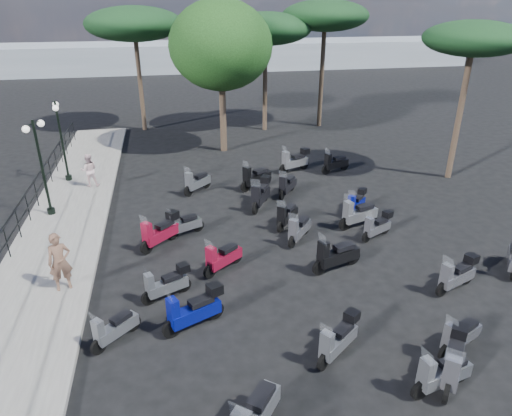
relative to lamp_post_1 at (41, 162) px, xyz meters
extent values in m
plane|color=black|center=(7.14, -5.34, -2.28)|extent=(120.00, 120.00, 0.00)
cube|color=slate|center=(0.64, -2.34, -2.20)|extent=(3.00, 30.00, 0.15)
cylinder|color=black|center=(-0.66, -3.23, -1.58)|extent=(0.04, 0.04, 1.10)
cylinder|color=black|center=(-0.66, -1.86, -1.58)|extent=(0.04, 0.04, 1.10)
cylinder|color=black|center=(-0.66, -0.49, -1.58)|extent=(0.04, 0.04, 1.10)
cylinder|color=black|center=(-0.66, 0.88, -1.58)|extent=(0.04, 0.04, 1.10)
cylinder|color=black|center=(-0.66, 2.25, -1.58)|extent=(0.04, 0.04, 1.10)
cylinder|color=black|center=(-0.66, 3.62, -1.58)|extent=(0.04, 0.04, 1.10)
cylinder|color=black|center=(-0.66, 4.99, -1.58)|extent=(0.04, 0.04, 1.10)
cylinder|color=black|center=(-0.66, 6.35, -1.58)|extent=(0.04, 0.04, 1.10)
cylinder|color=black|center=(-0.66, 7.72, -1.58)|extent=(0.04, 0.04, 1.10)
cylinder|color=black|center=(-0.66, 9.09, -1.58)|extent=(0.04, 0.04, 1.10)
cylinder|color=black|center=(-0.66, 10.46, -1.58)|extent=(0.04, 0.04, 1.10)
cube|color=black|center=(-0.66, -2.54, -1.05)|extent=(0.04, 26.00, 0.04)
cube|color=black|center=(-0.66, -2.54, -1.58)|extent=(0.04, 26.00, 0.04)
cylinder|color=black|center=(0.00, 0.00, -2.01)|extent=(0.30, 0.30, 0.22)
cylinder|color=black|center=(0.00, 0.00, -0.26)|extent=(0.10, 0.10, 3.73)
cylinder|color=black|center=(0.00, 0.00, 1.46)|extent=(0.37, 0.78, 0.04)
sphere|color=white|center=(0.17, 0.38, 1.37)|extent=(0.26, 0.26, 0.26)
sphere|color=white|center=(-0.17, -0.38, 1.37)|extent=(0.26, 0.26, 0.26)
cylinder|color=black|center=(0.06, 3.70, -2.02)|extent=(0.29, 0.29, 0.22)
cylinder|color=black|center=(0.06, 3.70, -0.30)|extent=(0.10, 0.10, 3.65)
cylinder|color=black|center=(0.06, 3.70, 1.39)|extent=(0.18, 0.82, 0.04)
sphere|color=white|center=(-0.01, 4.11, 1.30)|extent=(0.26, 0.26, 0.26)
sphere|color=white|center=(0.14, 3.30, 1.30)|extent=(0.26, 0.26, 0.26)
imported|color=brown|center=(1.40, -5.42, -1.24)|extent=(0.74, 0.59, 1.77)
imported|color=beige|center=(1.19, 2.71, -1.38)|extent=(0.76, 0.60, 1.49)
cylinder|color=black|center=(2.65, -8.27, -2.06)|extent=(0.38, 0.35, 0.43)
cylinder|color=black|center=(3.44, -7.55, -2.06)|extent=(0.38, 0.35, 0.43)
cube|color=#585B60|center=(3.07, -7.88, -1.90)|extent=(1.06, 1.00, 0.30)
cube|color=black|center=(3.19, -7.78, -1.65)|extent=(0.57, 0.56, 0.12)
cube|color=#585B60|center=(2.70, -8.22, -1.65)|extent=(0.32, 0.33, 0.62)
plane|color=white|center=(2.66, -8.25, -1.25)|extent=(0.28, 0.30, 0.33)
cylinder|color=black|center=(5.65, -5.52, -2.04)|extent=(0.44, 0.37, 0.47)
cylinder|color=black|center=(6.59, -4.80, -2.04)|extent=(0.44, 0.37, 0.47)
cube|color=maroon|center=(6.16, -5.13, -1.86)|extent=(1.23, 1.05, 0.34)
cube|color=black|center=(6.29, -5.02, -1.58)|extent=(0.65, 0.60, 0.14)
cube|color=maroon|center=(5.71, -5.47, -1.58)|extent=(0.35, 0.37, 0.69)
plane|color=white|center=(5.66, -5.50, -1.14)|extent=(0.29, 0.35, 0.37)
cylinder|color=black|center=(3.81, -6.52, -2.06)|extent=(0.44, 0.26, 0.44)
cylinder|color=black|center=(4.82, -6.08, -2.06)|extent=(0.44, 0.26, 0.44)
cube|color=#585B60|center=(4.36, -6.28, -1.89)|extent=(1.22, 0.77, 0.31)
cube|color=black|center=(4.50, -6.22, -1.63)|extent=(0.61, 0.47, 0.13)
cube|color=#585B60|center=(3.88, -6.49, -1.63)|extent=(0.30, 0.33, 0.64)
plane|color=white|center=(3.83, -6.52, -1.22)|extent=(0.21, 0.35, 0.34)
cube|color=black|center=(4.84, -6.07, -1.47)|extent=(0.40, 0.39, 0.24)
cylinder|color=black|center=(4.53, -2.79, -2.05)|extent=(0.45, 0.26, 0.45)
cylinder|color=black|center=(5.55, -2.34, -2.05)|extent=(0.45, 0.26, 0.45)
cube|color=gray|center=(5.09, -2.55, -1.89)|extent=(1.23, 0.77, 0.32)
cube|color=black|center=(5.23, -2.48, -1.63)|extent=(0.62, 0.48, 0.13)
cube|color=gray|center=(4.60, -2.76, -1.63)|extent=(0.30, 0.34, 0.65)
plane|color=white|center=(4.55, -2.78, -1.21)|extent=(0.21, 0.35, 0.34)
cylinder|color=black|center=(5.42, 1.01, -2.04)|extent=(0.42, 0.40, 0.48)
cylinder|color=black|center=(6.29, 1.84, -2.04)|extent=(0.42, 0.40, 0.48)
cube|color=#585B60|center=(5.89, 1.46, -1.86)|extent=(1.18, 1.15, 0.34)
cube|color=black|center=(6.01, 1.58, -1.57)|extent=(0.64, 0.63, 0.14)
cube|color=#585B60|center=(5.48, 1.07, -1.57)|extent=(0.37, 0.37, 0.70)
plane|color=white|center=(5.43, 1.02, -1.12)|extent=(0.32, 0.33, 0.37)
cylinder|color=black|center=(6.34, -10.71, -2.01)|extent=(0.42, 0.49, 0.53)
cube|color=#585B60|center=(5.96, -11.19, -1.81)|extent=(1.19, 1.37, 0.38)
cube|color=black|center=(6.08, -11.04, -1.50)|extent=(0.67, 0.73, 0.16)
plane|color=white|center=(5.53, -11.74, -1.00)|extent=(0.39, 0.33, 0.41)
cylinder|color=black|center=(4.40, -8.02, -2.02)|extent=(0.51, 0.31, 0.51)
cylinder|color=black|center=(5.57, -7.49, -2.02)|extent=(0.51, 0.31, 0.51)
cube|color=navy|center=(5.03, -7.73, -1.83)|extent=(1.41, 0.90, 0.36)
cube|color=black|center=(5.20, -7.66, -1.53)|extent=(0.71, 0.55, 0.15)
cube|color=navy|center=(4.48, -7.98, -1.53)|extent=(0.34, 0.39, 0.74)
plane|color=white|center=(4.42, -8.01, -1.05)|extent=(0.24, 0.40, 0.40)
cube|color=black|center=(5.58, -7.48, -1.34)|extent=(0.47, 0.46, 0.28)
cylinder|color=black|center=(7.82, -9.83, -2.05)|extent=(0.42, 0.36, 0.46)
cylinder|color=black|center=(8.73, -9.13, -2.05)|extent=(0.42, 0.36, 0.46)
cube|color=#585B60|center=(8.31, -9.45, -1.88)|extent=(1.18, 1.02, 0.33)
cube|color=black|center=(8.44, -9.36, -1.61)|extent=(0.63, 0.58, 0.13)
cube|color=#585B60|center=(7.88, -9.79, -1.61)|extent=(0.34, 0.36, 0.67)
plane|color=white|center=(7.83, -9.82, -1.18)|extent=(0.28, 0.33, 0.36)
cube|color=black|center=(8.74, -9.12, -1.44)|extent=(0.44, 0.44, 0.25)
cylinder|color=black|center=(3.72, -3.64, -2.02)|extent=(0.44, 0.43, 0.51)
cylinder|color=black|center=(4.64, -2.76, -2.02)|extent=(0.44, 0.43, 0.51)
cube|color=maroon|center=(4.22, -3.16, -1.83)|extent=(1.25, 1.21, 0.36)
cube|color=black|center=(4.35, -3.04, -1.53)|extent=(0.68, 0.67, 0.15)
cube|color=maroon|center=(3.78, -3.58, -1.53)|extent=(0.39, 0.39, 0.74)
plane|color=white|center=(3.73, -3.62, -1.06)|extent=(0.34, 0.35, 0.39)
cube|color=black|center=(4.66, -2.74, -1.34)|extent=(0.50, 0.49, 0.28)
cylinder|color=black|center=(7.94, 1.01, -2.02)|extent=(0.50, 0.36, 0.52)
cylinder|color=black|center=(9.05, 1.69, -2.02)|extent=(0.50, 0.36, 0.52)
cube|color=black|center=(8.54, 1.38, -1.82)|extent=(1.39, 1.05, 0.37)
cube|color=black|center=(8.70, 1.47, -1.52)|extent=(0.72, 0.62, 0.15)
cube|color=black|center=(8.01, 1.06, -1.52)|extent=(0.37, 0.40, 0.76)
plane|color=white|center=(7.96, 1.02, -1.03)|extent=(0.29, 0.40, 0.40)
cylinder|color=black|center=(9.56, -11.07, -2.04)|extent=(0.49, 0.20, 0.48)
cylinder|color=black|center=(10.72, -10.80, -2.04)|extent=(0.49, 0.20, 0.48)
cube|color=#585B60|center=(10.19, -10.92, -1.86)|extent=(1.33, 0.62, 0.34)
cube|color=black|center=(10.35, -10.88, -1.58)|extent=(0.65, 0.42, 0.14)
cube|color=#585B60|center=(9.64, -11.05, -1.58)|extent=(0.28, 0.34, 0.69)
plane|color=white|center=(9.58, -11.06, -1.14)|extent=(0.16, 0.38, 0.37)
cylinder|color=black|center=(10.08, -11.23, -2.02)|extent=(0.41, 0.46, 0.51)
cylinder|color=black|center=(10.89, -10.26, -2.02)|extent=(0.41, 0.46, 0.51)
cube|color=gray|center=(10.52, -10.70, -1.83)|extent=(1.15, 1.29, 0.36)
cube|color=black|center=(10.63, -10.57, -1.54)|extent=(0.65, 0.69, 0.15)
cube|color=gray|center=(10.13, -11.17, -1.54)|extent=(0.39, 0.38, 0.74)
plane|color=white|center=(10.09, -11.22, -1.06)|extent=(0.36, 0.32, 0.39)
cube|color=black|center=(10.90, -10.24, -1.35)|extent=(0.49, 0.49, 0.27)
cylinder|color=black|center=(9.01, -6.02, -2.02)|extent=(0.53, 0.26, 0.52)
cylinder|color=black|center=(10.26, -5.63, -2.02)|extent=(0.53, 0.26, 0.52)
cube|color=black|center=(9.68, -5.81, -1.82)|extent=(1.46, 0.78, 0.37)
cube|color=black|center=(9.86, -5.75, -1.51)|extent=(0.72, 0.51, 0.15)
cube|color=black|center=(9.09, -5.99, -1.51)|extent=(0.33, 0.38, 0.76)
plane|color=white|center=(9.03, -6.01, -1.02)|extent=(0.21, 0.42, 0.40)
cylinder|color=black|center=(8.51, -3.02, -2.05)|extent=(0.36, 0.42, 0.46)
cylinder|color=black|center=(9.24, -2.12, -2.05)|extent=(0.36, 0.42, 0.46)
cube|color=black|center=(8.91, -2.53, -1.87)|extent=(1.04, 1.17, 0.33)
cube|color=black|center=(9.01, -2.41, -1.61)|extent=(0.58, 0.63, 0.13)
cube|color=black|center=(8.56, -2.96, -1.61)|extent=(0.36, 0.34, 0.67)
plane|color=white|center=(8.53, -3.00, -1.18)|extent=(0.33, 0.29, 0.36)
cylinder|color=black|center=(7.91, -1.31, -2.01)|extent=(0.36, 0.52, 0.53)
cylinder|color=black|center=(8.57, -0.15, -2.01)|extent=(0.36, 0.52, 0.53)
cube|color=black|center=(8.27, -0.68, -1.81)|extent=(1.04, 1.44, 0.38)
cube|color=black|center=(8.36, -0.52, -1.50)|extent=(0.62, 0.74, 0.16)
cube|color=black|center=(7.96, -1.23, -1.50)|extent=(0.41, 0.38, 0.78)
plane|color=white|center=(7.93, -1.29, -1.00)|extent=(0.41, 0.28, 0.41)
cube|color=black|center=(8.58, -0.13, -1.30)|extent=(0.49, 0.50, 0.29)
cylinder|color=black|center=(9.31, -0.16, -2.04)|extent=(0.36, 0.43, 0.47)
cylinder|color=black|center=(10.01, 0.77, -2.04)|extent=(0.36, 0.43, 0.47)
cube|color=black|center=(9.69, 0.35, -1.87)|extent=(1.03, 1.21, 0.33)
cube|color=black|center=(9.79, 0.48, -1.59)|extent=(0.59, 0.64, 0.14)
cube|color=black|center=(9.36, -0.10, -1.59)|extent=(0.36, 0.35, 0.68)
plane|color=white|center=(9.32, -0.14, -1.16)|extent=(0.34, 0.29, 0.36)
cylinder|color=black|center=(10.76, -10.10, -2.05)|extent=(0.45, 0.26, 0.45)
cylinder|color=black|center=(11.78, -9.65, -2.05)|extent=(0.45, 0.26, 0.45)
cube|color=gray|center=(11.31, -9.86, -1.89)|extent=(1.23, 0.77, 0.32)
cube|color=black|center=(11.46, -9.79, -1.63)|extent=(0.62, 0.48, 0.13)
cube|color=gray|center=(10.83, -10.07, -1.63)|extent=(0.30, 0.34, 0.65)
plane|color=white|center=(10.77, -10.09, -1.21)|extent=(0.21, 0.35, 0.35)
cylinder|color=black|center=(12.12, -7.78, -2.04)|extent=(0.47, 0.26, 0.47)
cylinder|color=black|center=(13.21, -7.35, -2.04)|extent=(0.47, 0.26, 0.47)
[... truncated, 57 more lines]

